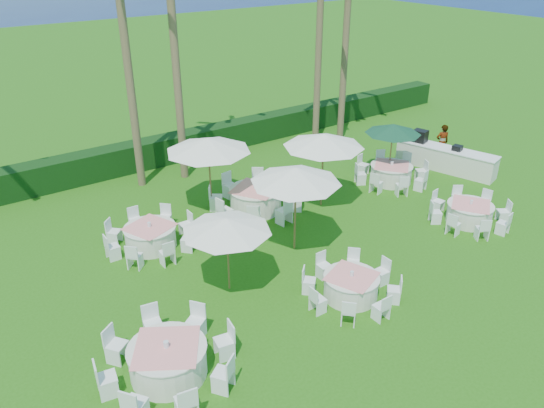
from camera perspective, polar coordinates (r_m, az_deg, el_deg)
The scene contains 19 objects.
ground at distance 16.21m, azimuth 8.68°, elevation -8.33°, with size 120.00×120.00×0.00m, color #225C0F.
hedge at distance 24.89m, azimuth -10.45°, elevation 6.01°, with size 34.00×1.00×1.20m, color black.
banquet_table_a at distance 13.10m, azimuth -11.13°, elevation -16.13°, with size 3.26×3.26×0.98m.
banquet_table_b at distance 15.41m, azimuth 8.49°, elevation -8.70°, with size 2.78×2.78×0.86m.
banquet_table_c at distance 20.34m, azimuth 20.47°, elevation -0.87°, with size 2.85×2.85×0.87m.
banquet_table_d at distance 18.01m, azimuth -12.93°, elevation -3.38°, with size 2.99×2.99×0.91m.
banquet_table_e at distance 19.91m, azimuth -1.76°, elevation 0.60°, with size 3.50×3.50×1.04m.
banquet_table_f at distance 22.77m, azimuth 12.68°, elevation 3.27°, with size 3.02×3.02×0.93m.
umbrella_a at distance 14.68m, azimuth -4.90°, elevation -2.24°, with size 2.55×2.55×2.34m.
umbrella_b at distance 16.45m, azimuth 2.59°, elevation 3.12°, with size 2.89×2.89×2.90m.
umbrella_c at distance 19.25m, azimuth -6.88°, elevation 6.36°, with size 3.12×3.12×2.83m.
umbrella_d at distance 19.50m, azimuth 5.58°, elevation 6.84°, with size 3.00×3.00×2.88m.
umbrella_green at distance 22.70m, azimuth 12.91°, elevation 7.89°, with size 2.33×2.33×2.35m.
buffet_table at distance 24.62m, azimuth 18.08°, elevation 4.73°, with size 2.12×4.46×1.56m.
staff_person at distance 25.61m, azimuth 17.82°, elevation 6.34°, with size 0.62×0.40×1.69m, color gray.
palm_b at distance 21.21m, azimuth -15.40°, elevation 15.36°, with size 4.39×4.19×9.81m.
palm_c at distance 21.41m, azimuth -10.81°, elevation 20.33°, with size 4.40×3.95×13.00m.
palm_d at distance 25.76m, azimuth 5.04°, elevation 16.17°, with size 4.23×4.38×8.19m.
palm_e at distance 26.03m, azimuth 8.05°, elevation 18.84°, with size 4.41×4.03×10.55m.
Camera 1 is at (-9.52, -9.31, 9.24)m, focal length 35.00 mm.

